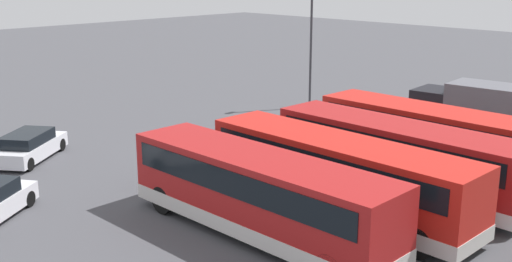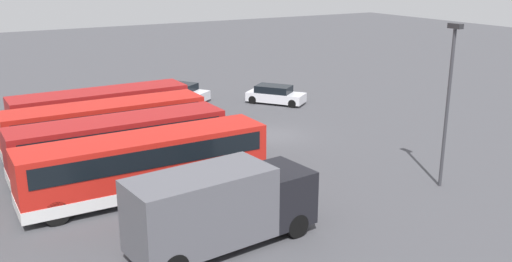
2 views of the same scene
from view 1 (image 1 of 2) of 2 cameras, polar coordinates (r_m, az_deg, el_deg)
The scene contains 8 objects.
ground_plane at distance 32.29m, azimuth -4.71°, elevation -1.73°, with size 140.00×140.00×0.00m, color #47474C.
bus_single_deck_near_end at distance 29.49m, azimuth 16.45°, elevation -0.65°, with size 2.62×11.72×2.95m.
bus_single_deck_second at distance 26.41m, azimuth 12.92°, elevation -2.21°, with size 2.64×11.15×2.95m.
bus_single_deck_third at distance 23.75m, azimuth 7.57°, elevation -3.91°, with size 2.67×11.39×2.95m.
bus_single_deck_fourth at distance 21.63m, azimuth 0.27°, elevation -5.70°, with size 2.73×11.04×2.95m.
box_truck_blue at distance 35.25m, azimuth 20.47°, elevation 1.66°, with size 3.19×7.70×3.20m.
car_hatchback_silver at distance 32.29m, azimuth -20.21°, elevation -1.33°, with size 4.70×4.13×1.43m.
lamp_post_tall at distance 41.19m, azimuth 5.11°, elevation 8.54°, with size 0.70×0.30×7.99m.
Camera 1 is at (19.86, 23.71, 9.26)m, focal length 43.31 mm.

